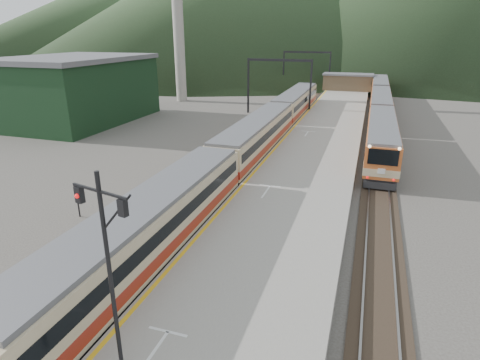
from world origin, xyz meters
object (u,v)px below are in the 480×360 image
(signal_mast, at_px, (108,257))
(second_train, at_px, (380,108))
(worker, at_px, (25,292))
(main_train, at_px, (257,136))

(signal_mast, bearing_deg, second_train, 80.33)
(second_train, relative_size, signal_mast, 7.86)
(second_train, xyz_separation_m, worker, (-15.02, -46.74, -1.06))
(main_train, xyz_separation_m, signal_mast, (3.11, -27.98, 3.20))
(second_train, distance_m, worker, 49.10)
(worker, bearing_deg, second_train, -68.45)
(second_train, xyz_separation_m, signal_mast, (-8.39, -49.20, 3.40))
(worker, bearing_deg, signal_mast, -161.02)
(main_train, relative_size, worker, 38.32)
(main_train, distance_m, worker, 25.79)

